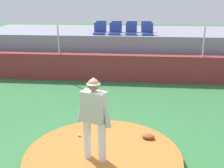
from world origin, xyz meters
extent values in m
plane|color=#306E3A|center=(0.00, 0.00, 0.00)|extent=(60.00, 60.00, 0.00)
cylinder|color=#AD692C|center=(0.00, 0.00, 0.09)|extent=(3.35, 3.35, 0.18)
cylinder|color=silver|center=(-0.30, -0.11, 0.61)|extent=(0.16, 0.16, 0.85)
cylinder|color=silver|center=(0.02, -0.23, 0.61)|extent=(0.16, 0.16, 0.85)
cube|color=#B7B2A8|center=(-0.14, -0.17, 1.34)|extent=(0.54, 0.40, 0.62)
cylinder|color=#B7B2A8|center=(-0.38, -0.09, 1.30)|extent=(0.30, 0.20, 0.69)
cylinder|color=#B7B2A8|center=(0.10, -0.26, 1.30)|extent=(0.26, 0.19, 0.70)
sphere|color=#8C6647|center=(-0.14, -0.17, 1.78)|extent=(0.24, 0.24, 0.24)
cone|color=#B7B2A8|center=(-0.14, -0.17, 1.87)|extent=(0.35, 0.35, 0.13)
sphere|color=white|center=(-0.67, 0.72, 0.22)|extent=(0.07, 0.07, 0.07)
ellipsoid|color=brown|center=(0.98, 0.76, 0.24)|extent=(0.32, 0.24, 0.11)
cube|color=maroon|center=(0.00, 5.93, 0.55)|extent=(15.85, 0.40, 1.09)
cylinder|color=silver|center=(-2.56, 5.93, 1.67)|extent=(0.06, 0.06, 1.16)
cylinder|color=silver|center=(3.23, 5.93, 1.67)|extent=(0.06, 0.06, 1.16)
cube|color=gray|center=(0.00, 8.69, 0.88)|extent=(13.85, 4.37, 1.76)
cube|color=#2D3F98|center=(-1.03, 6.97, 1.81)|extent=(0.48, 0.44, 0.10)
cube|color=#2D3F98|center=(-1.03, 7.15, 2.06)|extent=(0.48, 0.08, 0.40)
cube|color=#2D3F98|center=(-0.34, 6.96, 1.81)|extent=(0.48, 0.44, 0.10)
cube|color=#2D3F98|center=(-0.34, 7.14, 2.06)|extent=(0.48, 0.08, 0.40)
cube|color=#2D3F98|center=(0.36, 6.99, 1.81)|extent=(0.48, 0.44, 0.10)
cube|color=#2D3F98|center=(0.36, 7.17, 2.06)|extent=(0.48, 0.08, 0.40)
cube|color=#2D3F98|center=(1.08, 6.99, 1.81)|extent=(0.48, 0.44, 0.10)
cube|color=#2D3F98|center=(1.08, 7.17, 2.06)|extent=(0.48, 0.08, 0.40)
cube|color=#2D3F98|center=(-1.07, 7.87, 1.81)|extent=(0.48, 0.44, 0.10)
cube|color=#2D3F98|center=(-1.07, 8.05, 2.06)|extent=(0.48, 0.08, 0.40)
cube|color=#2D3F98|center=(-0.33, 7.85, 1.81)|extent=(0.48, 0.44, 0.10)
cube|color=#2D3F98|center=(-0.33, 8.03, 2.06)|extent=(0.48, 0.08, 0.40)
cube|color=#2D3F98|center=(0.37, 7.85, 1.81)|extent=(0.48, 0.44, 0.10)
cube|color=#2D3F98|center=(0.37, 8.03, 2.06)|extent=(0.48, 0.08, 0.40)
cube|color=#2D3F98|center=(1.05, 7.88, 1.81)|extent=(0.48, 0.44, 0.10)
cube|color=#2D3F98|center=(1.05, 8.06, 2.06)|extent=(0.48, 0.08, 0.40)
camera|label=1|loc=(0.67, -5.07, 3.39)|focal=44.16mm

